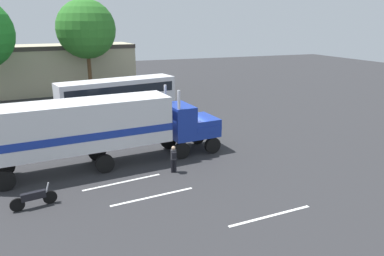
{
  "coord_description": "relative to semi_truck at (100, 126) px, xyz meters",
  "views": [
    {
      "loc": [
        -7.66,
        -21.59,
        8.49
      ],
      "look_at": [
        0.61,
        -0.08,
        1.6
      ],
      "focal_mm": 33.13,
      "sensor_mm": 36.0,
      "label": 1
    }
  ],
  "objects": [
    {
      "name": "parked_bus",
      "position": [
        3.07,
        12.18,
        -0.46
      ],
      "size": [
        11.29,
        4.81,
        3.4
      ],
      "color": "silver",
      "rests_on": "ground_plane"
    },
    {
      "name": "person_bystander",
      "position": [
        3.76,
        -2.55,
        -1.63
      ],
      "size": [
        0.34,
        0.47,
        1.63
      ],
      "color": "black",
      "rests_on": "ground_plane"
    },
    {
      "name": "building_backdrop",
      "position": [
        -1.74,
        26.88,
        0.61
      ],
      "size": [
        18.82,
        7.84,
        5.84
      ],
      "color": "#B7AD8C",
      "rests_on": "ground_plane"
    },
    {
      "name": "parked_car",
      "position": [
        -6.46,
        12.66,
        -1.72
      ],
      "size": [
        4.45,
        1.94,
        1.57
      ],
      "color": "#234C8C",
      "rests_on": "ground_plane"
    },
    {
      "name": "motorcycle",
      "position": [
        -3.73,
        -4.08,
        -2.04
      ],
      "size": [
        2.09,
        0.49,
        1.12
      ],
      "color": "black",
      "rests_on": "ground_plane"
    },
    {
      "name": "ground_plane",
      "position": [
        5.5,
        0.67,
        -2.52
      ],
      "size": [
        120.0,
        120.0,
        0.0
      ],
      "primitive_type": "plane",
      "color": "#2D2D30"
    },
    {
      "name": "lane_stripe_far",
      "position": [
        6.34,
        -8.83,
        -2.52
      ],
      "size": [
        4.4,
        0.39,
        0.01
      ],
      "primitive_type": "cube",
      "rotation": [
        0.0,
        0.0,
        0.05
      ],
      "color": "silver",
      "rests_on": "ground_plane"
    },
    {
      "name": "lane_stripe_mid",
      "position": [
        1.81,
        -5.09,
        -2.52
      ],
      "size": [
        4.4,
        0.58,
        0.01
      ],
      "primitive_type": "cube",
      "rotation": [
        0.0,
        0.0,
        0.1
      ],
      "color": "silver",
      "rests_on": "ground_plane"
    },
    {
      "name": "lane_stripe_near",
      "position": [
        0.69,
        -2.83,
        -2.52
      ],
      "size": [
        4.38,
        0.74,
        0.01
      ],
      "primitive_type": "cube",
      "rotation": [
        0.0,
        0.0,
        0.13
      ],
      "color": "silver",
      "rests_on": "ground_plane"
    },
    {
      "name": "semi_truck",
      "position": [
        0.0,
        0.0,
        0.0
      ],
      "size": [
        14.34,
        4.15,
        4.5
      ],
      "color": "#193399",
      "rests_on": "ground_plane"
    },
    {
      "name": "tree_center",
      "position": [
        1.57,
        22.19,
        5.22
      ],
      "size": [
        6.63,
        6.63,
        11.07
      ],
      "color": "brown",
      "rests_on": "ground_plane"
    }
  ]
}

